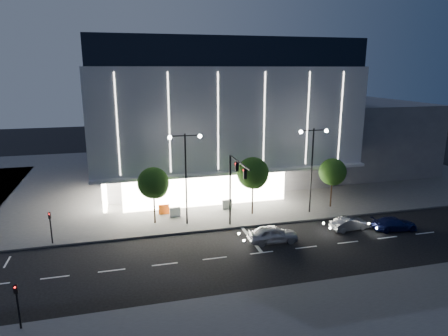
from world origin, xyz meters
TOP-DOWN VIEW (x-y plane):
  - ground at (0.00, 0.00)m, footprint 160.00×160.00m
  - sidewalk_museum at (5.00, 24.00)m, footprint 70.00×40.00m
  - sidewalk_near at (5.00, -12.00)m, footprint 70.00×10.00m
  - museum at (2.98, 22.31)m, footprint 30.00×25.80m
  - annex_building at (26.00, 24.00)m, footprint 16.00×20.00m
  - traffic_mast at (1.00, 3.34)m, footprint 0.33×5.89m
  - street_lamp_west at (-3.00, 6.00)m, footprint 3.16×0.36m
  - street_lamp_east at (10.00, 6.00)m, footprint 3.16×0.36m
  - ped_signal_far at (-15.00, 4.50)m, footprint 0.22×0.24m
  - ped_signal_near at (-15.00, -7.50)m, footprint 0.22×0.24m
  - tree_left at (-5.97, 7.02)m, footprint 3.02×3.02m
  - tree_mid at (4.03, 7.02)m, footprint 3.25×3.25m
  - tree_right at (13.03, 7.02)m, footprint 2.91×2.91m
  - car_lead at (3.62, 0.21)m, footprint 4.50×2.01m
  - car_second at (11.64, 0.98)m, footprint 3.91×1.72m
  - car_third at (15.72, -0.09)m, footprint 4.36×2.16m
  - barrier_a at (-4.87, 9.24)m, footprint 1.10×0.25m
  - barrier_b at (-3.87, 8.15)m, footprint 1.11×0.29m
  - barrier_d at (1.87, 9.14)m, footprint 1.13×0.41m

SIDE VIEW (x-z plane):
  - ground at x=0.00m, z-range 0.00..0.00m
  - sidewalk_museum at x=5.00m, z-range 0.00..0.15m
  - sidewalk_near at x=5.00m, z-range 0.00..0.15m
  - car_third at x=15.72m, z-range 0.00..1.22m
  - car_second at x=11.64m, z-range 0.00..1.25m
  - barrier_a at x=-4.87m, z-range 0.15..1.15m
  - barrier_b at x=-3.87m, z-range 0.15..1.15m
  - barrier_d at x=1.87m, z-range 0.15..1.15m
  - car_lead at x=3.62m, z-range 0.00..1.50m
  - ped_signal_far at x=-15.00m, z-range 0.39..3.39m
  - ped_signal_near at x=-15.00m, z-range 0.39..3.39m
  - tree_right at x=13.03m, z-range 1.13..6.64m
  - tree_left at x=-5.97m, z-range 1.17..6.90m
  - tree_mid at x=4.03m, z-range 1.26..7.41m
  - annex_building at x=26.00m, z-range 0.00..10.00m
  - traffic_mast at x=1.00m, z-range 1.49..8.56m
  - street_lamp_west at x=-3.00m, z-range 1.46..10.46m
  - street_lamp_east at x=10.00m, z-range 1.46..10.46m
  - museum at x=2.98m, z-range 0.27..18.27m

